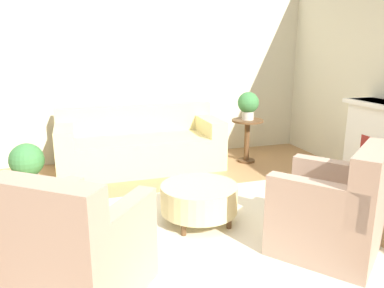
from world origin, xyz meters
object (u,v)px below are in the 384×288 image
at_px(side_table, 247,134).
at_px(armchair_left, 76,253).
at_px(ottoman_table, 199,198).
at_px(potted_plant_on_side_table, 248,104).
at_px(potted_plant_floor, 27,162).
at_px(couch, 140,146).
at_px(armchair_right, 334,213).

bearing_deg(side_table, armchair_left, -134.11).
xyz_separation_m(ottoman_table, side_table, (1.35, 1.72, 0.18)).
distance_m(armchair_left, ottoman_table, 1.47).
relative_size(potted_plant_on_side_table, potted_plant_floor, 0.75).
distance_m(couch, ottoman_table, 1.92).
xyz_separation_m(armchair_right, ottoman_table, (-0.89, 0.88, -0.11)).
height_order(potted_plant_on_side_table, potted_plant_floor, potted_plant_on_side_table).
bearing_deg(potted_plant_floor, armchair_left, -77.64).
bearing_deg(armchair_left, potted_plant_floor, 102.36).
bearing_deg(potted_plant_on_side_table, armchair_right, -100.09).
bearing_deg(potted_plant_on_side_table, armchair_left, -134.11).
distance_m(side_table, potted_plant_floor, 3.08).
relative_size(couch, armchair_right, 2.06).
bearing_deg(ottoman_table, couch, 97.22).
height_order(armchair_left, armchair_right, same).
xyz_separation_m(armchair_left, potted_plant_on_side_table, (2.53, 2.61, 0.52)).
height_order(armchair_right, side_table, armchair_right).
distance_m(couch, side_table, 1.61).
xyz_separation_m(armchair_left, ottoman_table, (1.18, 0.88, -0.11)).
distance_m(armchair_left, side_table, 3.63).
xyz_separation_m(potted_plant_on_side_table, potted_plant_floor, (-3.08, -0.11, -0.58)).
relative_size(couch, potted_plant_floor, 4.13).
bearing_deg(ottoman_table, potted_plant_floor, 136.81).
relative_size(ottoman_table, side_table, 1.16).
bearing_deg(armchair_right, potted_plant_on_side_table, 79.91).
xyz_separation_m(armchair_right, potted_plant_floor, (-2.61, 2.50, -0.06)).
bearing_deg(armchair_left, side_table, 45.89).
bearing_deg(armchair_left, couch, 71.50).
xyz_separation_m(side_table, potted_plant_on_side_table, (-0.00, 0.00, 0.45)).
distance_m(side_table, potted_plant_on_side_table, 0.45).
bearing_deg(armchair_right, ottoman_table, 135.15).
bearing_deg(couch, potted_plant_on_side_table, -6.54).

